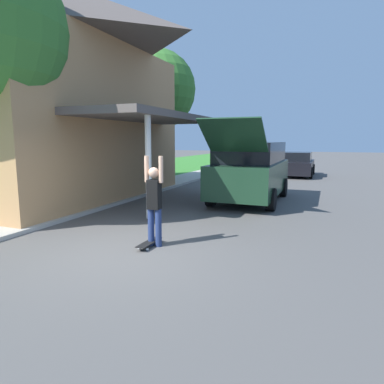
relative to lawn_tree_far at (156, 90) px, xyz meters
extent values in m
plane|color=#54514F|center=(4.91, -10.97, -4.74)|extent=(120.00, 120.00, 0.00)
cube|color=#387F2D|center=(-3.09, -4.97, -4.70)|extent=(10.00, 80.00, 0.08)
cube|color=#ADA89E|center=(1.31, -4.97, -4.69)|extent=(1.80, 80.00, 0.10)
cube|color=tan|center=(-2.82, -6.49, -2.01)|extent=(9.75, 8.63, 5.31)
pyramid|color=#5B514C|center=(-2.82, -6.49, 2.21)|extent=(10.55, 9.43, 3.11)
cube|color=#5B514C|center=(3.16, -6.49, -1.86)|extent=(2.60, 6.04, 0.20)
cylinder|color=silver|center=(4.26, -8.65, -3.31)|extent=(0.16, 0.16, 2.70)
cylinder|color=brown|center=(0.00, 0.00, -2.89)|extent=(0.36, 0.36, 3.54)
sphere|color=#38752D|center=(0.00, 0.00, 0.02)|extent=(4.15, 4.15, 4.15)
cube|color=#193823|center=(6.10, -4.63, -3.90)|extent=(2.01, 4.72, 1.06)
cube|color=black|center=(6.10, -4.52, -3.02)|extent=(1.85, 3.68, 0.70)
cylinder|color=black|center=(5.13, -3.17, -4.39)|extent=(0.24, 0.70, 0.70)
cylinder|color=black|center=(7.06, -3.17, -4.39)|extent=(0.24, 0.70, 0.70)
cylinder|color=black|center=(5.13, -6.10, -4.39)|extent=(0.24, 0.70, 0.70)
cylinder|color=black|center=(7.06, -6.10, -4.39)|extent=(0.24, 0.70, 0.70)
cube|color=#193823|center=(6.10, -7.04, -2.48)|extent=(1.77, 1.32, 0.94)
cube|color=black|center=(6.84, 4.83, -4.20)|extent=(1.84, 4.11, 0.72)
cube|color=black|center=(6.84, 4.73, -3.58)|extent=(1.62, 2.14, 0.52)
cylinder|color=black|center=(5.95, 6.06, -4.42)|extent=(0.20, 0.65, 0.65)
cylinder|color=black|center=(7.73, 6.06, -4.42)|extent=(0.20, 0.65, 0.65)
cylinder|color=black|center=(5.95, 3.60, -4.42)|extent=(0.20, 0.65, 0.65)
cylinder|color=black|center=(7.73, 3.60, -4.42)|extent=(0.20, 0.65, 0.65)
cylinder|color=navy|center=(5.32, -10.50, -4.36)|extent=(0.13, 0.13, 0.77)
cylinder|color=navy|center=(5.49, -10.50, -4.36)|extent=(0.13, 0.13, 0.77)
cube|color=black|center=(5.40, -10.50, -3.68)|extent=(0.25, 0.20, 0.59)
sphere|color=tan|center=(5.40, -10.50, -3.23)|extent=(0.21, 0.21, 0.21)
cylinder|color=tan|center=(5.24, -10.50, -3.17)|extent=(0.09, 0.09, 0.52)
cylinder|color=tan|center=(5.56, -10.50, -3.17)|extent=(0.09, 0.09, 0.52)
cube|color=black|center=(5.32, -10.60, -4.65)|extent=(0.20, 0.78, 0.02)
cylinder|color=silver|center=(5.23, -10.35, -4.71)|extent=(0.03, 0.06, 0.06)
cylinder|color=silver|center=(5.41, -10.35, -4.71)|extent=(0.03, 0.06, 0.06)
cylinder|color=silver|center=(5.23, -10.84, -4.71)|extent=(0.03, 0.06, 0.06)
cylinder|color=silver|center=(5.41, -10.84, -4.71)|extent=(0.03, 0.06, 0.06)
camera|label=1|loc=(8.61, -16.50, -2.59)|focal=32.00mm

